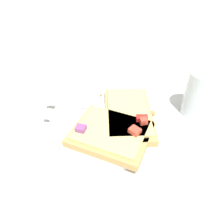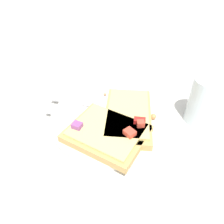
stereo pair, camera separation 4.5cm
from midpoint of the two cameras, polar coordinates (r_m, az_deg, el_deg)
The scene contains 8 objects.
ground_plane at distance 0.46m, azimuth 2.77°, elevation -2.21°, with size 4.00×4.00×0.00m, color beige.
plate at distance 0.46m, azimuth 2.80°, elevation -1.66°, with size 0.25×0.25×0.01m.
fork at distance 0.43m, azimuth -0.68°, elevation -2.87°, with size 0.16×0.17×0.01m.
knife at distance 0.48m, azimuth -4.07°, elevation 2.28°, with size 0.14×0.17×0.01m.
pizza_slice_main at distance 0.44m, azimuth 7.09°, elevation -0.92°, with size 0.19×0.16×0.03m.
pizza_slice_corner at distance 0.40m, azimuth 1.80°, elevation -5.53°, with size 0.18×0.17×0.03m.
crumb_scatter at distance 0.46m, azimuth 9.25°, elevation -0.01°, with size 0.12×0.13×0.01m.
drinking_glass at distance 0.47m, azimuth 25.49°, elevation 2.49°, with size 0.06×0.06×0.10m.
Camera 2 is at (-0.31, 0.13, 0.31)m, focal length 35.00 mm.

